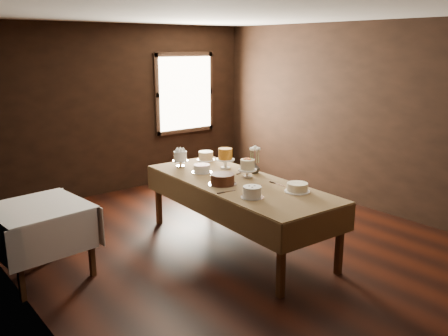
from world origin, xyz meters
TOP-DOWN VIEW (x-y plane):
  - floor at (0.00, 0.00)m, footprint 5.00×6.00m
  - ceiling at (0.00, 0.00)m, footprint 5.00×6.00m
  - wall_back at (0.00, 3.00)m, footprint 5.00×0.02m
  - wall_left at (-2.50, 0.00)m, footprint 0.02×6.00m
  - wall_right at (2.50, 0.00)m, footprint 0.02×6.00m
  - window at (1.30, 2.94)m, footprint 1.10×0.05m
  - display_table at (-0.01, -0.08)m, footprint 1.18×2.75m
  - side_table at (-2.18, 0.64)m, footprint 1.03×1.03m
  - cake_meringue at (-0.15, 0.96)m, footprint 0.25×0.25m
  - cake_speckled at (0.36, 1.06)m, footprint 0.30×0.30m
  - cake_lattice at (-0.11, 0.53)m, footprint 0.27×0.27m
  - cake_caramel at (0.28, 0.52)m, footprint 0.25×0.25m
  - cake_chocolate at (-0.24, -0.07)m, footprint 0.34×0.34m
  - cake_flowers at (0.21, -0.01)m, footprint 0.25×0.25m
  - cake_swirl at (-0.31, -0.67)m, footprint 0.28×0.28m
  - cake_cream at (0.24, -0.82)m, footprint 0.33×0.33m
  - cake_server_a at (0.02, -0.42)m, footprint 0.23×0.11m
  - cake_server_b at (0.28, -0.51)m, footprint 0.03×0.24m
  - cake_server_c at (-0.09, 0.27)m, footprint 0.08×0.24m
  - cake_server_d at (0.34, 0.23)m, footprint 0.23×0.11m
  - cake_server_e at (-0.35, -0.33)m, footprint 0.24×0.05m
  - flower_vase at (0.42, 0.08)m, footprint 0.15×0.15m
  - flower_bouquet at (0.42, 0.08)m, footprint 0.14×0.14m

SIDE VIEW (x-z plane):
  - floor at x=0.00m, z-range -0.01..0.01m
  - side_table at x=-2.18m, z-range 0.30..1.10m
  - display_table at x=-0.01m, z-range 0.36..1.19m
  - cake_server_a at x=0.02m, z-range 0.84..0.84m
  - cake_server_b at x=0.28m, z-range 0.84..0.84m
  - cake_server_c at x=-0.09m, z-range 0.84..0.84m
  - cake_server_d at x=0.34m, z-range 0.84..0.84m
  - cake_server_e at x=-0.35m, z-range 0.84..0.84m
  - cake_lattice at x=-0.11m, z-range 0.83..0.94m
  - cake_cream at x=0.24m, z-range 0.83..0.94m
  - cake_speckled at x=0.36m, z-range 0.83..0.96m
  - cake_swirl at x=-0.31m, z-range 0.83..0.96m
  - cake_chocolate at x=-0.24m, z-range 0.83..0.97m
  - flower_vase at x=0.42m, z-range 0.84..0.98m
  - cake_meringue at x=-0.15m, z-range 0.83..1.05m
  - cake_flowers at x=0.21m, z-range 0.82..1.06m
  - cake_caramel at x=0.28m, z-range 0.82..1.10m
  - flower_bouquet at x=0.42m, z-range 1.00..1.20m
  - wall_back at x=0.00m, z-range 0.00..2.80m
  - wall_left at x=-2.50m, z-range 0.00..2.80m
  - wall_right at x=2.50m, z-range 0.00..2.80m
  - window at x=1.30m, z-range 0.95..2.25m
  - ceiling at x=0.00m, z-range 2.79..2.80m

